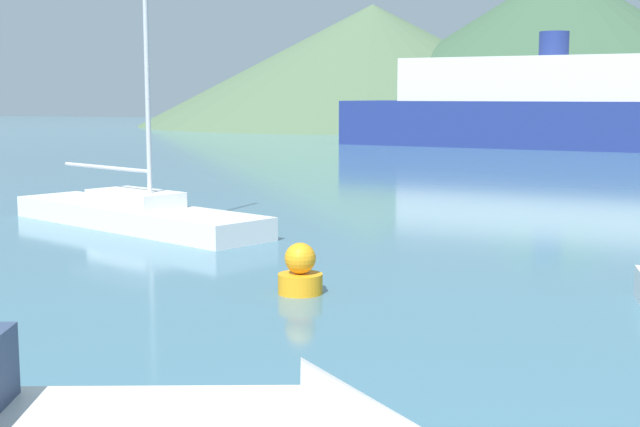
# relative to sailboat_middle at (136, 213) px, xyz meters

# --- Properties ---
(sailboat_middle) EXTENTS (8.24, 5.38, 7.75)m
(sailboat_middle) POSITION_rel_sailboat_middle_xyz_m (0.00, 0.00, 0.00)
(sailboat_middle) COLOR white
(sailboat_middle) RESTS_ON ground_plane
(ferry_distant) EXTENTS (27.60, 12.85, 7.26)m
(ferry_distant) POSITION_rel_sailboat_middle_xyz_m (9.14, 38.82, 2.12)
(ferry_distant) COLOR navy
(ferry_distant) RESTS_ON ground_plane
(buoy_marker) EXTENTS (0.75, 0.75, 0.87)m
(buoy_marker) POSITION_rel_sailboat_middle_xyz_m (6.21, -6.07, -0.02)
(buoy_marker) COLOR orange
(buoy_marker) RESTS_ON ground_plane
(hill_west) EXTENTS (51.13, 51.13, 13.09)m
(hill_west) POSITION_rel_sailboat_middle_xyz_m (-11.02, 76.72, 6.17)
(hill_west) COLOR #4C6647
(hill_west) RESTS_ON ground_plane
(hill_central) EXTENTS (53.58, 53.58, 16.58)m
(hill_central) POSITION_rel_sailboat_middle_xyz_m (8.84, 77.46, 7.91)
(hill_central) COLOR #38563D
(hill_central) RESTS_ON ground_plane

